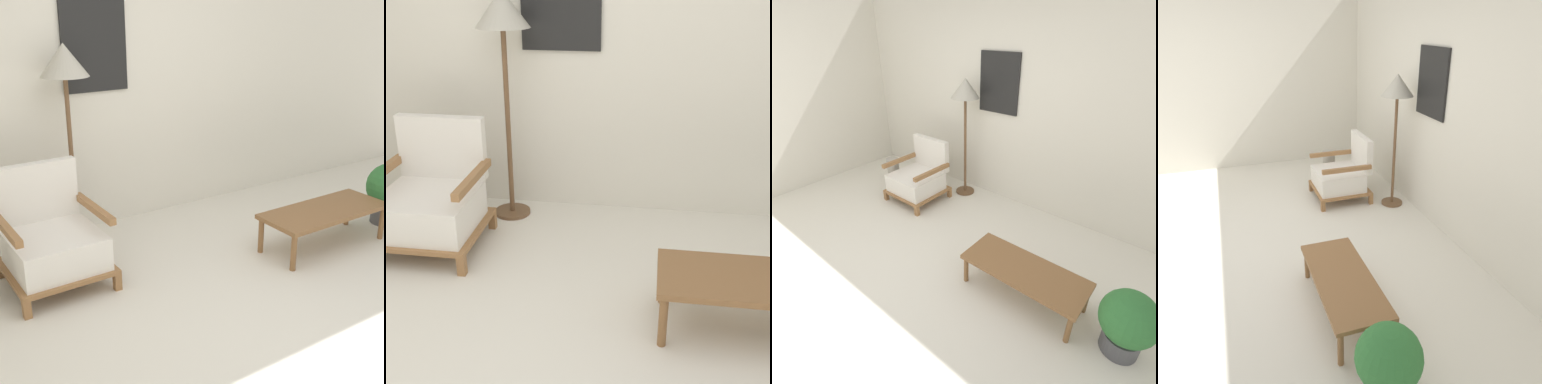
% 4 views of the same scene
% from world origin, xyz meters
% --- Properties ---
extents(ground_plane, '(14.00, 14.00, 0.00)m').
position_xyz_m(ground_plane, '(0.00, 0.00, 0.00)').
color(ground_plane, silver).
extents(wall_back, '(8.00, 0.09, 2.70)m').
position_xyz_m(wall_back, '(-0.00, 2.23, 1.35)').
color(wall_back, silver).
rests_on(wall_back, ground_plane).
extents(armchair, '(0.69, 0.68, 0.82)m').
position_xyz_m(armchair, '(-0.88, 1.42, 0.32)').
color(armchair, olive).
rests_on(armchair, ground_plane).
extents(floor_lamp, '(0.37, 0.37, 1.61)m').
position_xyz_m(floor_lamp, '(-0.49, 1.96, 1.38)').
color(floor_lamp, brown).
rests_on(floor_lamp, ground_plane).
extents(coffee_table, '(1.09, 0.45, 0.32)m').
position_xyz_m(coffee_table, '(1.15, 0.77, 0.29)').
color(coffee_table, brown).
rests_on(coffee_table, ground_plane).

